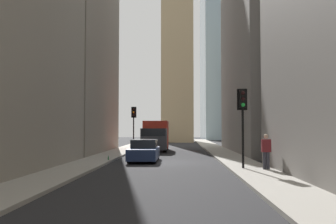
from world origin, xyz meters
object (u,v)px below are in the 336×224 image
object	(u,v)px
sedan_navy	(144,151)
delivery_truck	(156,136)
traffic_light_midblock	(134,118)
discarded_bottle	(108,158)
pedestrian	(266,150)
traffic_light_foreground	(243,109)

from	to	relation	value
sedan_navy	delivery_truck	bearing A→B (deg)	0.00
traffic_light_midblock	sedan_navy	bearing A→B (deg)	-169.71
discarded_bottle	pedestrian	bearing A→B (deg)	-120.24
sedan_navy	discarded_bottle	bearing A→B (deg)	103.09
delivery_truck	traffic_light_foreground	xyz separation A→B (m)	(-16.20, -5.51, 1.64)
delivery_truck	discarded_bottle	world-z (taller)	delivery_truck
traffic_light_foreground	pedestrian	distance (m)	2.34
delivery_truck	sedan_navy	size ratio (longest dim) A/B	1.50
sedan_navy	discarded_bottle	world-z (taller)	sedan_navy
sedan_navy	traffic_light_midblock	bearing A→B (deg)	10.29
pedestrian	discarded_bottle	size ratio (longest dim) A/B	6.38
pedestrian	discarded_bottle	distance (m)	10.18
delivery_truck	pedestrian	bearing A→B (deg)	-158.69
sedan_navy	traffic_light_midblock	size ratio (longest dim) A/B	1.03
traffic_light_midblock	discarded_bottle	distance (m)	13.87
traffic_light_foreground	pedestrian	bearing A→B (deg)	-118.28
delivery_truck	pedestrian	world-z (taller)	delivery_truck
traffic_light_midblock	pedestrian	size ratio (longest dim) A/B	2.43
traffic_light_foreground	traffic_light_midblock	size ratio (longest dim) A/B	0.96
traffic_light_foreground	discarded_bottle	size ratio (longest dim) A/B	14.93
sedan_navy	traffic_light_foreground	world-z (taller)	traffic_light_foreground
delivery_truck	discarded_bottle	xyz separation A→B (m)	(-11.65, 2.23, -1.21)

